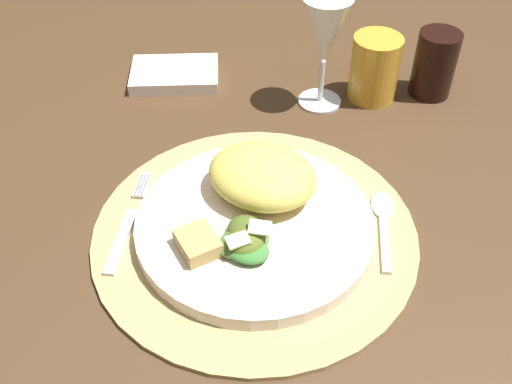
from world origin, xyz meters
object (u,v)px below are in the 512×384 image
at_px(napkin, 175,74).
at_px(amber_tumbler, 374,68).
at_px(dining_table, 250,227).
at_px(spoon, 383,216).
at_px(dinner_plate, 255,225).
at_px(fork, 127,225).
at_px(dark_tumbler, 435,64).
at_px(wine_glass, 325,34).

xyz_separation_m(napkin, amber_tumbler, (0.30, -0.04, 0.04)).
relative_size(dining_table, amber_tumbler, 14.30).
distance_m(dining_table, spoon, 0.22).
bearing_deg(amber_tumbler, dinner_plate, -119.96).
bearing_deg(fork, dining_table, 39.55).
relative_size(dining_table, fork, 8.33).
bearing_deg(dark_tumbler, dining_table, -145.37).
relative_size(dinner_plate, spoon, 2.13).
bearing_deg(wine_glass, fork, -131.59).
distance_m(fork, spoon, 0.30).
height_order(dinner_plate, fork, dinner_plate).
distance_m(spoon, amber_tumbler, 0.26).
relative_size(dinner_plate, fork, 1.64).
distance_m(napkin, dark_tumbler, 0.39).
distance_m(dining_table, dark_tumbler, 0.36).
height_order(dinner_plate, dark_tumbler, dark_tumbler).
height_order(dining_table, dinner_plate, dinner_plate).
relative_size(dining_table, wine_glass, 8.47).
distance_m(dining_table, napkin, 0.27).
bearing_deg(fork, napkin, 87.44).
distance_m(dinner_plate, wine_glass, 0.30).
bearing_deg(dark_tumbler, fork, -143.61).
relative_size(spoon, wine_glass, 0.78).
distance_m(dinner_plate, dark_tumbler, 0.39).
relative_size(amber_tumbler, dark_tumbler, 0.98).
distance_m(napkin, amber_tumbler, 0.30).
bearing_deg(wine_glass, dinner_plate, -108.16).
relative_size(napkin, amber_tumbler, 1.38).
height_order(dining_table, spoon, spoon).
distance_m(dinner_plate, napkin, 0.35).
bearing_deg(wine_glass, spoon, -75.73).
relative_size(dining_table, dinner_plate, 5.08).
distance_m(wine_glass, amber_tumbler, 0.10).
bearing_deg(dining_table, fork, -140.45).
bearing_deg(dark_tumbler, amber_tumbler, -171.99).
relative_size(fork, dark_tumbler, 1.68).
bearing_deg(amber_tumbler, fork, -137.81).
relative_size(fork, amber_tumbler, 1.72).
bearing_deg(napkin, wine_glass, -14.26).
relative_size(wine_glass, dark_tumbler, 1.66).
xyz_separation_m(dining_table, amber_tumbler, (0.17, 0.17, 0.16)).
relative_size(napkin, wine_glass, 0.82).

